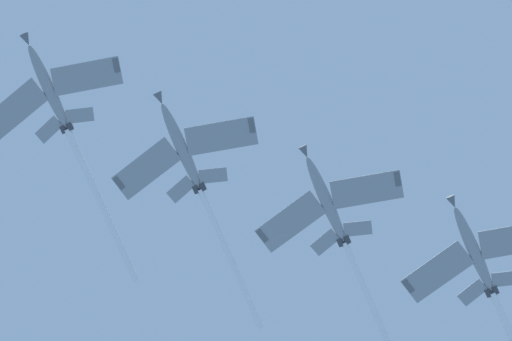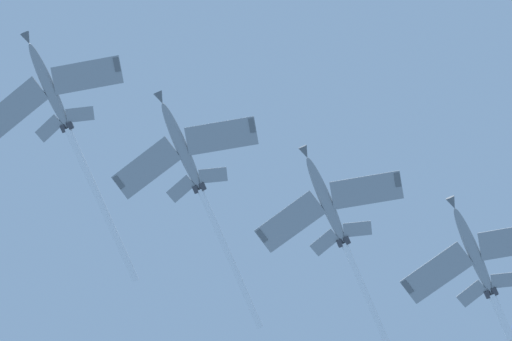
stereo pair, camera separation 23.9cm
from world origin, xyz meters
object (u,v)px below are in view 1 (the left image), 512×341
object	(u,v)px
jet_lead	(65,123)
jet_third	(338,228)
jet_fourth	(492,291)
jet_second	(193,174)

from	to	relation	value
jet_lead	jet_third	size ratio (longest dim) A/B	1.04
jet_fourth	jet_lead	bearing A→B (deg)	135.72
jet_lead	jet_fourth	world-z (taller)	jet_lead
jet_second	jet_third	world-z (taller)	jet_second
jet_lead	jet_second	distance (m)	18.23
jet_fourth	jet_third	bearing A→B (deg)	136.69
jet_third	jet_second	bearing A→B (deg)	135.69
jet_lead	jet_fourth	size ratio (longest dim) A/B	0.97
jet_second	jet_fourth	xyz separation A→B (m)	(29.19, -27.99, -5.56)
jet_second	jet_fourth	bearing A→B (deg)	-43.80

